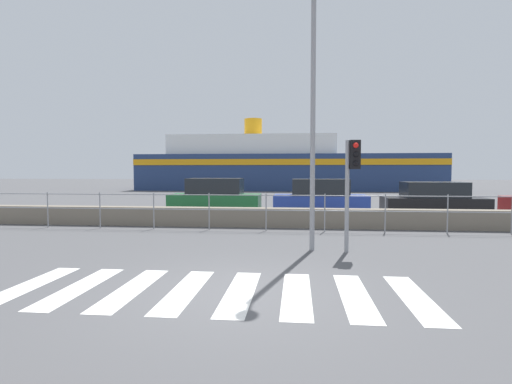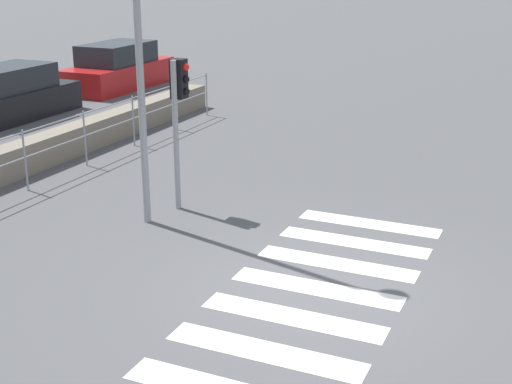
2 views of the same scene
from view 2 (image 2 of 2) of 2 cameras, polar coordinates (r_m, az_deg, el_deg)
name	(u,v)px [view 2 (image 2 of 2)]	position (r m, az deg, el deg)	size (l,w,h in m)	color
ground_plane	(315,291)	(9.82, 4.71, -7.89)	(160.00, 160.00, 0.00)	#4C4C4F
crosswalk	(305,302)	(9.52, 3.98, -8.76)	(6.75, 2.40, 0.01)	silver
traffic_light_far	(178,100)	(12.52, -6.23, 7.31)	(0.34, 0.32, 2.66)	gray
parked_car_black	(9,96)	(21.07, -19.13, 7.24)	(4.14, 1.73, 1.46)	black
parked_car_red	(118,69)	(25.10, -10.99, 9.64)	(4.51, 1.79, 1.53)	#B21919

